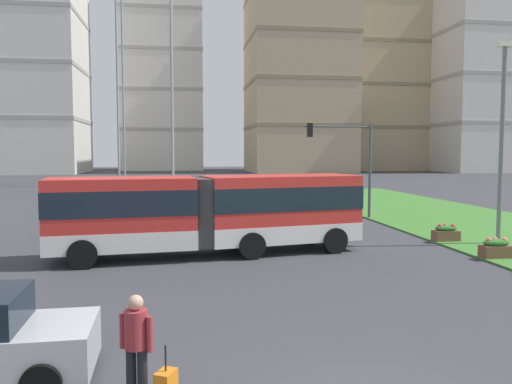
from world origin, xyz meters
TOP-DOWN VIEW (x-y plane):
  - articulated_bus at (-1.70, 12.54)m, footprint 12.02×4.32m
  - car_grey_wagon at (-6.04, 18.43)m, footprint 4.58×2.43m
  - pedestrian_crossing at (-3.49, 0.86)m, footprint 0.53×0.36m
  - flower_planter_3 at (8.62, 10.15)m, footprint 1.10×0.56m
  - flower_planter_4 at (8.62, 13.79)m, footprint 1.10×0.56m
  - traffic_light_far_right at (6.86, 22.00)m, footprint 4.01×0.28m
  - streetlight_median at (10.52, 12.91)m, footprint 0.70×0.28m
  - apartment_tower_west at (-30.00, 94.65)m, footprint 18.91×19.32m
  - apartment_tower_westcentre at (-6.47, 109.11)m, footprint 17.08×15.02m
  - apartment_tower_centre at (20.31, 93.88)m, footprint 19.35×19.49m
  - apartment_tower_eastcentre at (40.19, 100.80)m, footprint 15.88×15.06m
  - apartment_tower_east at (55.43, 89.49)m, footprint 15.64×17.00m
  - transmission_pylon at (-6.66, 56.30)m, footprint 9.00×6.24m

SIDE VIEW (x-z plane):
  - flower_planter_3 at x=8.62m, z-range 0.06..0.80m
  - flower_planter_4 at x=8.62m, z-range 0.06..0.80m
  - car_grey_wagon at x=-6.04m, z-range -0.04..1.54m
  - pedestrian_crossing at x=-3.49m, z-range 0.13..1.87m
  - articulated_bus at x=-1.70m, z-range 0.15..3.15m
  - traffic_light_far_right at x=6.86m, z-range 1.09..6.67m
  - streetlight_median at x=10.52m, z-range 0.44..8.89m
  - apartment_tower_east at x=55.43m, z-range 0.02..35.71m
  - apartment_tower_west at x=-30.00m, z-range 0.02..37.41m
  - transmission_pylon at x=-6.66m, z-range 1.47..39.16m
  - apartment_tower_westcentre at x=-6.47m, z-range 0.02..41.10m
  - apartment_tower_centre at x=20.31m, z-range 0.02..42.14m
  - apartment_tower_eastcentre at x=40.19m, z-range 0.02..51.69m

